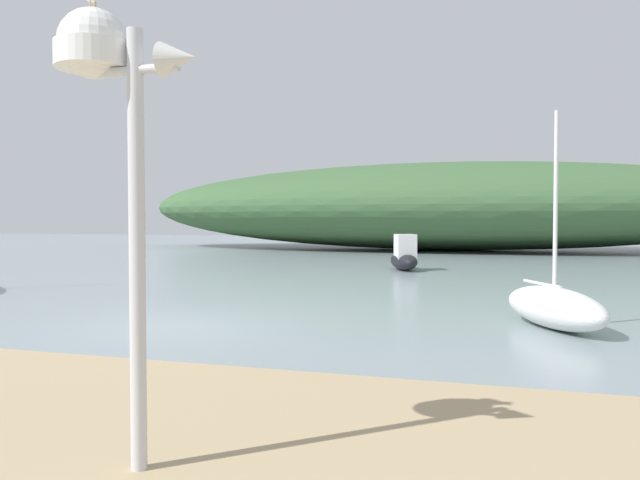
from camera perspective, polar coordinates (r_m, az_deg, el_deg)
ground_plane at (r=12.47m, az=-12.42°, el=-7.64°), size 120.00×120.00×0.00m
distant_hill at (r=42.73m, az=11.33°, el=3.03°), size 42.73×14.79×5.80m
mast_structure at (r=5.04m, az=-18.86°, el=13.34°), size 1.13×0.57×3.44m
sailboat_off_point at (r=12.68m, az=20.57°, el=-5.70°), size 2.30×3.18×4.09m
motorboat_far_left at (r=25.38m, az=7.67°, el=-1.55°), size 1.88×2.87×1.45m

